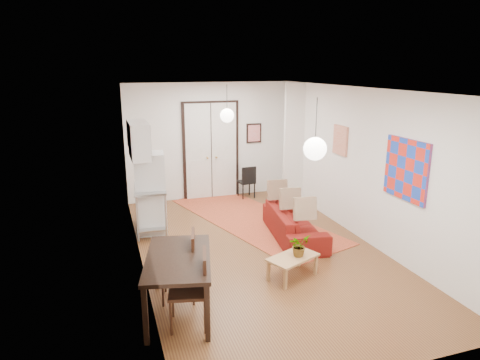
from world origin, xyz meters
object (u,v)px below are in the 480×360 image
object	(u,v)px
black_side_chair	(245,178)
coffee_table	(293,259)
dining_chair_far	(186,280)
dining_table	(178,263)
kitchen_counter	(151,201)
sofa	(294,224)
dining_chair_near	(177,258)
fridge	(151,193)

from	to	relation	value
black_side_chair	coffee_table	bearing A→B (deg)	76.20
black_side_chair	dining_chair_far	bearing A→B (deg)	58.66
dining_table	dining_chair_far	bearing A→B (deg)	-78.36
coffee_table	kitchen_counter	distance (m)	3.38
coffee_table	dining_chair_far	world-z (taller)	dining_chair_far
sofa	dining_table	size ratio (longest dim) A/B	1.24
kitchen_counter	dining_chair_far	xyz separation A→B (m)	(0.05, -3.46, -0.02)
coffee_table	dining_chair_near	bearing A→B (deg)	179.13
dining_chair_near	coffee_table	bearing A→B (deg)	102.05
dining_chair_far	sofa	bearing A→B (deg)	143.10
kitchen_counter	dining_table	xyz separation A→B (m)	(-0.00, -3.22, 0.12)
kitchen_counter	dining_chair_near	xyz separation A→B (m)	(0.05, -2.76, -0.02)
kitchen_counter	fridge	world-z (taller)	fridge
kitchen_counter	black_side_chair	world-z (taller)	kitchen_counter
dining_chair_near	sofa	bearing A→B (deg)	132.61
fridge	dining_chair_far	bearing A→B (deg)	-83.82
dining_table	black_side_chair	world-z (taller)	black_side_chair
dining_chair_near	fridge	bearing A→B (deg)	-165.98
black_side_chair	sofa	bearing A→B (deg)	85.53
dining_chair_far	black_side_chair	distance (m)	5.67
kitchen_counter	dining_chair_far	size ratio (longest dim) A/B	1.25
fridge	black_side_chair	distance (m)	3.13
coffee_table	fridge	xyz separation A→B (m)	(-1.89, 2.67, 0.50)
dining_chair_near	black_side_chair	bearing A→B (deg)	162.84
dining_table	black_side_chair	bearing A→B (deg)	61.83
dining_chair_near	dining_table	bearing A→B (deg)	6.51
dining_table	dining_chair_far	size ratio (longest dim) A/B	1.61
dining_chair_near	kitchen_counter	bearing A→B (deg)	-166.03
black_side_chair	dining_chair_near	bearing A→B (deg)	55.12
sofa	coffee_table	bearing A→B (deg)	162.28
sofa	dining_chair_near	size ratio (longest dim) A/B	1.99
kitchen_counter	black_side_chair	size ratio (longest dim) A/B	1.53
fridge	dining_chair_near	bearing A→B (deg)	-83.59
coffee_table	dining_chair_near	xyz separation A→B (m)	(-1.84, 0.03, 0.28)
fridge	dining_chair_far	distance (m)	3.35
dining_chair_far	dining_chair_near	bearing A→B (deg)	-167.08
fridge	black_side_chair	size ratio (longest dim) A/B	1.96
kitchen_counter	fridge	bearing A→B (deg)	-84.68
fridge	dining_chair_near	world-z (taller)	fridge
coffee_table	dining_chair_far	xyz separation A→B (m)	(-1.84, -0.67, 0.28)
coffee_table	dining_table	xyz separation A→B (m)	(-1.89, -0.43, 0.42)
kitchen_counter	black_side_chair	xyz separation A→B (m)	(2.59, 1.61, -0.13)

